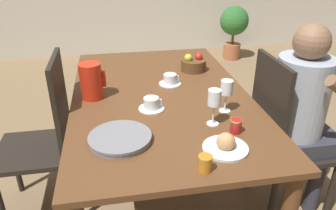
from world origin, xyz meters
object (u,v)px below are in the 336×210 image
(wine_glass_juice, at_px, (214,100))
(fruit_bowl, at_px, (193,64))
(serving_tray, at_px, (120,138))
(jam_jar_amber, at_px, (236,125))
(person_seated, at_px, (304,109))
(bread_plate, at_px, (226,145))
(jam_jar_red, at_px, (205,163))
(chair_opposite, at_px, (45,137))
(red_pitcher, at_px, (91,81))
(wine_glass_water, at_px, (227,89))
(teacup_near_person, at_px, (151,104))
(teacup_across, at_px, (170,80))
(chair_person_side, at_px, (282,136))
(potted_plant, at_px, (234,26))

(wine_glass_juice, bearing_deg, fruit_bowl, 83.25)
(serving_tray, distance_m, jam_jar_amber, 0.54)
(person_seated, height_order, bread_plate, person_seated)
(bread_plate, height_order, jam_jar_red, bread_plate)
(chair_opposite, xyz_separation_m, red_pitcher, (0.30, 0.01, 0.33))
(red_pitcher, height_order, jam_jar_amber, red_pitcher)
(red_pitcher, relative_size, bread_plate, 1.03)
(chair_opposite, xyz_separation_m, wine_glass_water, (0.99, -0.28, 0.36))
(wine_glass_juice, xyz_separation_m, fruit_bowl, (0.09, 0.74, -0.09))
(bread_plate, bearing_deg, red_pitcher, 132.50)
(wine_glass_water, bearing_deg, wine_glass_juice, -130.77)
(teacup_near_person, distance_m, jam_jar_amber, 0.47)
(teacup_across, bearing_deg, chair_opposite, -170.63)
(chair_person_side, height_order, person_seated, person_seated)
(teacup_near_person, distance_m, jam_jar_red, 0.57)
(teacup_across, distance_m, jam_jar_amber, 0.65)
(red_pitcher, bearing_deg, person_seated, -12.64)
(serving_tray, distance_m, fruit_bowl, 0.98)
(wine_glass_juice, bearing_deg, red_pitcher, 145.03)
(chair_opposite, height_order, serving_tray, chair_opposite)
(teacup_across, bearing_deg, person_seated, -28.31)
(wine_glass_juice, height_order, serving_tray, wine_glass_juice)
(wine_glass_juice, distance_m, teacup_across, 0.55)
(chair_person_side, distance_m, jam_jar_red, 0.85)
(teacup_across, distance_m, potted_plant, 2.87)
(bread_plate, xyz_separation_m, jam_jar_red, (-0.13, -0.13, 0.01))
(person_seated, distance_m, fruit_bowl, 0.78)
(chair_person_side, bearing_deg, person_seated, 82.43)
(chair_person_side, distance_m, potted_plant, 2.96)
(chair_person_side, bearing_deg, serving_tray, -76.09)
(chair_person_side, xyz_separation_m, wine_glass_juice, (-0.49, -0.16, 0.36))
(person_seated, height_order, wine_glass_water, person_seated)
(chair_person_side, height_order, teacup_near_person, chair_person_side)
(fruit_bowl, bearing_deg, jam_jar_amber, -90.36)
(chair_opposite, relative_size, wine_glass_juice, 5.45)
(chair_person_side, bearing_deg, teacup_near_person, -93.84)
(wine_glass_juice, relative_size, jam_jar_red, 2.66)
(chair_person_side, xyz_separation_m, potted_plant, (0.77, 2.86, -0.05))
(serving_tray, xyz_separation_m, fruit_bowl, (0.54, 0.81, 0.03))
(fruit_bowl, bearing_deg, bread_plate, -95.85)
(wine_glass_water, bearing_deg, teacup_across, 118.26)
(chair_person_side, height_order, chair_opposite, same)
(person_seated, xyz_separation_m, teacup_across, (-0.70, 0.38, 0.07))
(wine_glass_water, xyz_separation_m, jam_jar_amber, (-0.02, -0.21, -0.09))
(chair_opposite, bearing_deg, person_seated, -99.70)
(teacup_across, relative_size, potted_plant, 0.19)
(chair_opposite, distance_m, wine_glass_water, 1.08)
(bread_plate, height_order, potted_plant, bread_plate)
(chair_person_side, xyz_separation_m, person_seated, (0.10, -0.01, 0.18))
(person_seated, distance_m, jam_jar_amber, 0.56)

